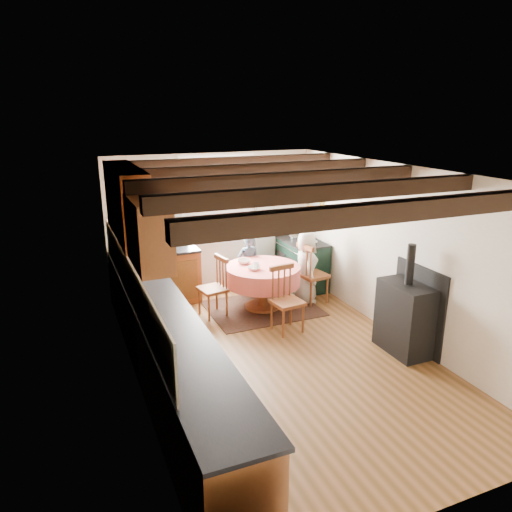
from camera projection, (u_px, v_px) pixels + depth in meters
name	position (u px, v px, depth m)	size (l,w,h in m)	color
floor	(280.00, 357.00, 6.23)	(3.60, 5.50, 0.00)	brown
ceiling	(283.00, 171.00, 5.53)	(3.60, 5.50, 0.00)	white
wall_back	(213.00, 223.00, 8.30)	(3.60, 0.00, 2.40)	silver
wall_front	(446.00, 382.00, 3.45)	(3.60, 0.00, 2.40)	silver
wall_left	(132.00, 290.00, 5.21)	(0.00, 5.50, 2.40)	silver
wall_right	(400.00, 253.00, 6.54)	(0.00, 5.50, 2.40)	silver
beam_a	(392.00, 211.00, 3.79)	(3.60, 0.16, 0.16)	black
beam_b	(327.00, 192.00, 4.67)	(3.60, 0.16, 0.16)	black
beam_c	(283.00, 179.00, 5.55)	(3.60, 0.16, 0.16)	black
beam_d	(250.00, 170.00, 6.43)	(3.60, 0.16, 0.16)	black
beam_e	(226.00, 162.00, 7.32)	(3.60, 0.16, 0.16)	black
splash_left	(130.00, 281.00, 5.48)	(0.02, 4.50, 0.55)	beige
splash_back	(155.00, 229.00, 7.92)	(1.40, 0.02, 0.55)	beige
base_cabinet_left	(163.00, 348.00, 5.54)	(0.60, 5.30, 0.88)	brown
base_cabinet_back	(159.00, 277.00, 7.87)	(1.30, 0.60, 0.88)	brown
worktop_left	(163.00, 311.00, 5.42)	(0.64, 5.30, 0.04)	black
worktop_back	(157.00, 251.00, 7.72)	(1.30, 0.64, 0.04)	black
wall_cabinet_glass	(126.00, 202.00, 6.11)	(0.34, 1.80, 0.90)	brown
wall_cabinet_solid	(149.00, 232.00, 4.81)	(0.34, 0.90, 0.70)	brown
window_frame	(218.00, 200.00, 8.21)	(1.34, 0.03, 1.54)	white
window_pane	(218.00, 200.00, 8.21)	(1.20, 0.01, 1.40)	white
curtain_left	(172.00, 234.00, 7.97)	(0.35, 0.10, 2.10)	#BEBEBE
curtain_right	(265.00, 225.00, 8.59)	(0.35, 0.10, 2.10)	#BEBEBE
curtain_rod	(219.00, 165.00, 7.96)	(0.03, 0.03, 2.00)	black
wall_picture	(316.00, 192.00, 8.41)	(0.04, 0.50, 0.60)	gold
wall_plate	(269.00, 191.00, 8.52)	(0.30, 0.30, 0.02)	silver
rug	(263.00, 308.00, 7.75)	(1.72, 1.34, 0.01)	black
dining_table	(263.00, 288.00, 7.65)	(1.19, 1.19, 0.72)	#DF4F3C
chair_near	(288.00, 300.00, 6.83)	(0.41, 0.43, 0.96)	brown
chair_left	(212.00, 287.00, 7.36)	(0.40, 0.42, 0.94)	brown
chair_right	(313.00, 273.00, 7.89)	(0.44, 0.46, 1.02)	brown
aga_range	(302.00, 264.00, 8.56)	(0.62, 0.96, 0.89)	black
cast_iron_stove	(407.00, 299.00, 6.18)	(0.44, 0.74, 1.47)	black
child_far	(248.00, 265.00, 8.16)	(0.39, 0.26, 1.08)	#30414E
child_right	(306.00, 267.00, 7.89)	(0.59, 0.38, 1.20)	beige
bowl_a	(254.00, 268.00, 7.38)	(0.19, 0.19, 0.05)	silver
bowl_b	(244.00, 262.00, 7.67)	(0.21, 0.21, 0.07)	silver
cup	(257.00, 266.00, 7.42)	(0.10, 0.10, 0.10)	silver
canister_tall	(140.00, 242.00, 7.66)	(0.15, 0.15, 0.26)	#262628
canister_wide	(165.00, 242.00, 7.78)	(0.19, 0.19, 0.21)	#262628
canister_slim	(166.00, 240.00, 7.75)	(0.11, 0.11, 0.29)	#262628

